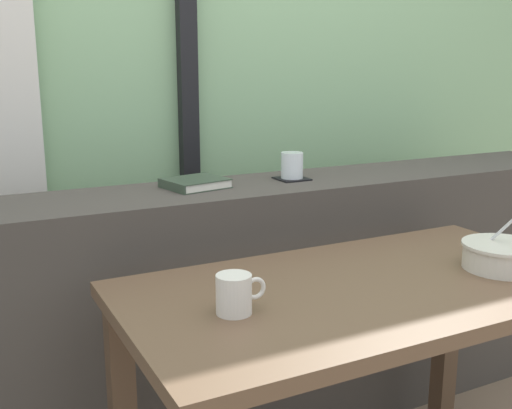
% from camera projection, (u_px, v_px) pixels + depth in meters
% --- Properties ---
extents(outdoor_backdrop, '(4.80, 0.08, 2.80)m').
position_uv_depth(outdoor_backdrop, '(175.00, 21.00, 2.36)').
color(outdoor_backdrop, '#8EBC89').
rests_on(outdoor_backdrop, ground).
extents(window_divider_post, '(0.07, 0.05, 2.60)m').
position_uv_depth(window_divider_post, '(187.00, 47.00, 2.34)').
color(window_divider_post, black).
rests_on(window_divider_post, ground).
extents(dark_console_ledge, '(2.80, 0.36, 0.86)m').
position_uv_depth(dark_console_ledge, '(248.00, 311.00, 2.03)').
color(dark_console_ledge, '#423D38').
rests_on(dark_console_ledge, ground).
extents(breakfast_table, '(1.18, 0.62, 0.72)m').
position_uv_depth(breakfast_table, '(365.00, 328.00, 1.48)').
color(breakfast_table, brown).
rests_on(breakfast_table, ground).
extents(coaster_square, '(0.10, 0.10, 0.00)m').
position_uv_depth(coaster_square, '(292.00, 179.00, 2.02)').
color(coaster_square, black).
rests_on(coaster_square, dark_console_ledge).
extents(juice_glass, '(0.07, 0.07, 0.09)m').
position_uv_depth(juice_glass, '(292.00, 166.00, 2.01)').
color(juice_glass, white).
rests_on(juice_glass, coaster_square).
extents(closed_book, '(0.20, 0.19, 0.03)m').
position_uv_depth(closed_book, '(195.00, 183.00, 1.88)').
color(closed_book, '#334233').
rests_on(closed_book, dark_console_ledge).
extents(soup_bowl, '(0.20, 0.20, 0.15)m').
position_uv_depth(soup_bowl, '(502.00, 256.00, 1.55)').
color(soup_bowl, beige).
rests_on(soup_bowl, breakfast_table).
extents(ceramic_mug, '(0.11, 0.08, 0.08)m').
position_uv_depth(ceramic_mug, '(235.00, 294.00, 1.27)').
color(ceramic_mug, silver).
rests_on(ceramic_mug, breakfast_table).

